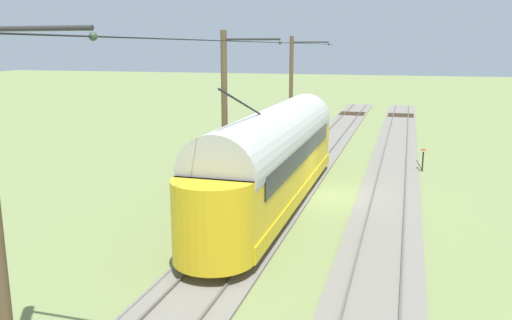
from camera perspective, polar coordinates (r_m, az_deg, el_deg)
ground_plane at (r=24.56m, az=8.60°, el=-4.02°), size 220.00×220.00×0.00m
track_streetcar_siding at (r=24.67m, az=14.26°, el=-4.06°), size 2.80×80.00×0.18m
track_adjacent_siding at (r=25.25m, az=3.26°, el=-3.32°), size 2.80×80.00×0.18m
vintage_streetcar at (r=22.49m, az=1.97°, el=0.54°), size 2.65×17.24×5.45m
catenary_pole_foreground at (r=37.28m, az=3.96°, el=7.78°), size 2.79×0.28×7.55m
catenary_pole_mid_near at (r=23.83m, az=-3.30°, el=5.27°), size 2.79×0.28×7.55m
overhead_wire_run at (r=16.91m, az=-2.64°, el=12.85°), size 2.59×46.08×0.18m
switch_stand at (r=30.56m, az=17.73°, el=0.10°), size 0.50×0.30×1.24m
spare_tie_stack at (r=25.62m, az=-2.34°, el=-2.58°), size 2.40×2.40×0.54m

